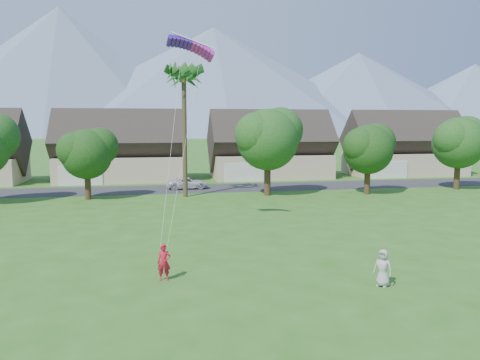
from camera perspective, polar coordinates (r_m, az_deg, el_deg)
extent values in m
plane|color=#2D6019|center=(18.38, 5.79, -15.66)|extent=(500.00, 500.00, 0.00)
cube|color=#2D2D30|center=(51.00, -4.82, -1.02)|extent=(90.00, 7.00, 0.01)
imported|color=red|center=(21.60, -9.26, -9.88)|extent=(0.61, 0.41, 1.67)
imported|color=#AFAEAB|center=(21.51, 17.02, -10.21)|extent=(0.92, 0.94, 1.64)
imported|color=silver|center=(50.81, -6.40, -0.38)|extent=(4.54, 2.23, 1.24)
cone|color=slate|center=(282.20, -20.97, 12.18)|extent=(190.00, 190.00, 70.00)
cone|color=slate|center=(279.49, -3.16, 11.85)|extent=(240.00, 240.00, 62.00)
cone|color=slate|center=(303.68, 14.22, 10.12)|extent=(200.00, 200.00, 50.00)
cone|color=slate|center=(344.24, 26.57, 8.79)|extent=(180.00, 180.00, 45.00)
cube|color=beige|center=(59.70, -14.30, 1.39)|extent=(15.00, 8.00, 3.00)
cube|color=#382D28|center=(59.48, -14.40, 4.54)|extent=(15.75, 8.15, 8.15)
cube|color=silver|center=(56.18, -18.85, 0.49)|extent=(4.80, 0.12, 2.20)
cube|color=beige|center=(61.35, 3.69, 1.74)|extent=(15.00, 8.00, 3.00)
cube|color=#382D28|center=(61.14, 3.72, 4.80)|extent=(15.75, 8.15, 8.15)
cube|color=silver|center=(56.54, 0.55, 0.90)|extent=(4.80, 0.12, 2.20)
cube|color=beige|center=(68.45, 19.33, 1.90)|extent=(15.00, 8.00, 3.00)
cube|color=#382D28|center=(68.27, 19.44, 4.65)|extent=(15.75, 8.15, 8.15)
cube|color=silver|center=(62.92, 17.80, 1.18)|extent=(4.80, 0.12, 2.20)
cylinder|color=#47301C|center=(45.61, -18.04, -0.92)|extent=(0.56, 0.56, 2.18)
sphere|color=#214916|center=(45.31, -18.19, 3.01)|extent=(4.62, 4.62, 4.62)
cylinder|color=#47301C|center=(45.92, 3.36, -0.13)|extent=(0.62, 0.62, 2.82)
sphere|color=#214916|center=(45.60, 3.40, 4.92)|extent=(5.98, 5.98, 5.98)
cylinder|color=#47301C|center=(48.37, 15.23, -0.31)|extent=(0.58, 0.58, 2.30)
sphere|color=#214916|center=(48.08, 15.36, 3.61)|extent=(4.90, 4.90, 4.90)
cylinder|color=#47301C|center=(55.21, 24.92, 0.29)|extent=(0.60, 0.60, 2.56)
sphere|color=#214916|center=(54.95, 25.12, 4.11)|extent=(5.44, 5.44, 5.44)
cylinder|color=#4C3D26|center=(44.88, -6.77, 5.55)|extent=(0.44, 0.44, 12.00)
sphere|color=#286021|center=(45.18, -6.89, 13.56)|extent=(3.00, 3.00, 3.00)
cube|color=#4716A8|center=(30.25, -7.38, 16.01)|extent=(1.48, 1.03, 0.50)
cube|color=#BF23AC|center=(30.36, -4.51, 16.01)|extent=(1.48, 1.03, 0.50)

